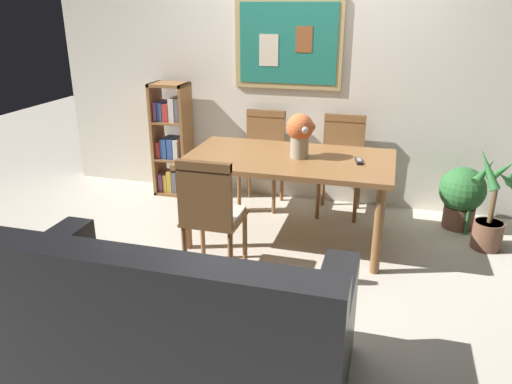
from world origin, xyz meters
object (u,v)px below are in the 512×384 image
Objects in this scene: potted_ivy at (462,195)px; flower_vase at (300,132)px; dining_chair_far_right at (342,157)px; tv_remote at (359,161)px; potted_palm at (491,211)px; dining_chair_near_left at (210,209)px; dining_table at (289,167)px; dining_chair_far_left at (263,150)px; leather_couch at (172,324)px; bookshelf at (172,142)px.

potted_ivy is 1.60m from flower_vase.
tv_remote is (0.20, -0.73, 0.20)m from dining_chair_far_right.
potted_palm is (1.25, -0.48, -0.21)m from dining_chair_far_right.
flower_vase is at bearing 59.05° from dining_chair_near_left.
dining_table is 4.68× the size of flower_vase.
tv_remote is at bearing -37.63° from dining_chair_far_left.
dining_chair_far_left reaches higher than leather_couch.
dining_chair_near_left is at bearing -116.59° from dining_table.
dining_chair_near_left is 5.63× the size of tv_remote.
flower_vase is (-0.27, -0.73, 0.39)m from dining_chair_far_right.
flower_vase reaches higher than potted_palm.
leather_couch is at bearing -113.70° from tv_remote.
potted_ivy is at bearing -3.47° from dining_chair_far_left.
dining_chair_near_left is 1.07× the size of potted_palm.
tv_remote reaches higher than potted_ivy.
potted_palm is at bearing 9.42° from dining_table.
dining_chair_near_left reaches higher than potted_palm.
tv_remote is at bearing -21.20° from bookshelf.
flower_vase is (1.46, -0.74, 0.37)m from bookshelf.
potted_palm reaches higher than dining_table.
flower_vase reaches higher than leather_couch.
tv_remote is (0.96, -0.74, 0.20)m from dining_chair_far_left.
dining_chair_far_right is (0.73, 1.51, 0.00)m from dining_chair_near_left.
dining_chair_far_left is 2.59× the size of flower_vase.
potted_palm is 1.65m from flower_vase.
dining_chair_far_right is 1.35m from potted_palm.
dining_chair_far_right is 1.49× the size of potted_ivy.
potted_ivy is (2.79, -0.12, -0.25)m from bookshelf.
dining_chair_far_left is 0.51× the size of leather_couch.
potted_palm reaches higher than tv_remote.
flower_vase is at bearing -56.24° from dining_chair_far_left.
leather_couch is (-0.58, -2.51, -0.22)m from dining_chair_far_right.
bookshelf reaches higher than leather_couch.
dining_chair_near_left reaches higher than potted_ivy.
leather_couch is 11.14× the size of tv_remote.
dining_table is 1.94× the size of potted_palm.
flower_vase is 0.51m from tv_remote.
dining_chair_far_right is 1.10m from potted_ivy.
dining_table is 1.81× the size of dining_chair_far_left.
dining_chair_far_left is (-0.41, 0.75, -0.10)m from dining_table.
potted_palm is at bearing -20.90° from dining_chair_far_right.
dining_chair_near_left is at bearing -152.41° from potted_palm.
dining_chair_far_right is 0.80× the size of bookshelf.
dining_chair_far_right is 0.51× the size of leather_couch.
dining_chair_far_left is 1.52m from dining_chair_near_left.
bookshelf is at bearing 123.08° from dining_chair_near_left.
dining_table is 1.65m from potted_palm.
potted_palm is (1.59, 0.26, -0.31)m from dining_table.
dining_table is at bearing -173.34° from flower_vase.
bookshelf is at bearing 158.80° from tv_remote.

